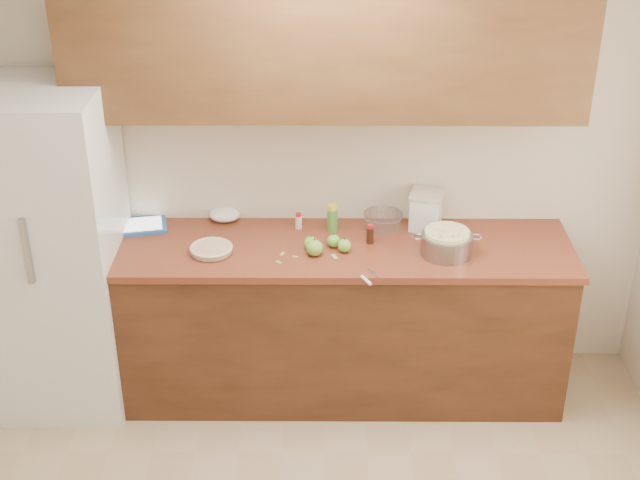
{
  "coord_description": "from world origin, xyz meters",
  "views": [
    {
      "loc": [
        -0.0,
        -2.69,
        3.16
      ],
      "look_at": [
        -0.03,
        1.43,
        0.98
      ],
      "focal_mm": 50.0,
      "sensor_mm": 36.0,
      "label": 1
    }
  ],
  "objects_px": {
    "pie": "(211,249)",
    "flour_canister": "(426,210)",
    "tablet": "(141,226)",
    "colander": "(447,243)"
  },
  "relations": [
    {
      "from": "colander",
      "to": "flour_canister",
      "type": "relative_size",
      "value": 1.7
    },
    {
      "from": "colander",
      "to": "tablet",
      "type": "relative_size",
      "value": 1.14
    },
    {
      "from": "flour_canister",
      "to": "tablet",
      "type": "xyz_separation_m",
      "value": [
        -1.57,
        -0.01,
        -0.1
      ]
    },
    {
      "from": "pie",
      "to": "colander",
      "type": "bearing_deg",
      "value": -0.34
    },
    {
      "from": "flour_canister",
      "to": "tablet",
      "type": "relative_size",
      "value": 0.67
    },
    {
      "from": "pie",
      "to": "flour_canister",
      "type": "bearing_deg",
      "value": 14.45
    },
    {
      "from": "flour_canister",
      "to": "colander",
      "type": "bearing_deg",
      "value": -75.32
    },
    {
      "from": "tablet",
      "to": "flour_canister",
      "type": "bearing_deg",
      "value": -11.67
    },
    {
      "from": "pie",
      "to": "tablet",
      "type": "distance_m",
      "value": 0.51
    },
    {
      "from": "colander",
      "to": "tablet",
      "type": "xyz_separation_m",
      "value": [
        -1.65,
        0.3,
        -0.06
      ]
    }
  ]
}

